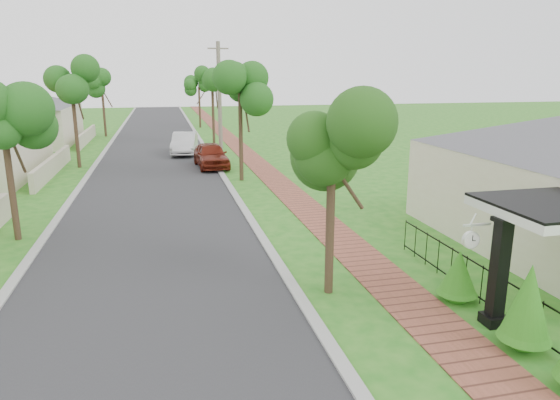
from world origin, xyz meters
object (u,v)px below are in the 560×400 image
object	(u,v)px
porch_post	(498,278)
station_clock	(471,239)
parked_car_red	(211,155)
utility_pole	(220,105)
near_tree	(332,145)
parked_car_white	(185,144)

from	to	relation	value
porch_post	station_clock	size ratio (longest dim) A/B	3.78
porch_post	parked_car_red	distance (m)	21.56
porch_post	parked_car_red	bearing A→B (deg)	101.38
station_clock	utility_pole	bearing A→B (deg)	98.72
parked_car_red	station_clock	world-z (taller)	station_clock
near_tree	parked_car_red	bearing A→B (deg)	93.64
parked_car_red	near_tree	distance (m)	18.93
parked_car_white	near_tree	world-z (taller)	near_tree
porch_post	parked_car_white	xyz separation A→B (m)	(-5.55, 26.82, -0.37)
utility_pole	parked_car_red	bearing A→B (deg)	167.61
parked_car_red	parked_car_white	size ratio (longest dim) A/B	0.96
parked_car_red	near_tree	xyz separation A→B (m)	(1.18, -18.63, 3.11)
parked_car_red	utility_pole	size ratio (longest dim) A/B	0.59
parked_car_red	station_clock	distance (m)	21.11
parked_car_red	station_clock	size ratio (longest dim) A/B	6.54
parked_car_white	near_tree	bearing A→B (deg)	-76.59
porch_post	parked_car_white	world-z (taller)	porch_post
porch_post	near_tree	xyz separation A→B (m)	(-3.07, 2.50, 2.73)
porch_post	parked_car_red	xyz separation A→B (m)	(-4.25, 21.13, -0.38)
utility_pole	station_clock	size ratio (longest dim) A/B	11.01
porch_post	parked_car_white	size ratio (longest dim) A/B	0.55
parked_car_white	utility_pole	size ratio (longest dim) A/B	0.62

